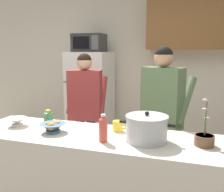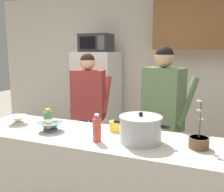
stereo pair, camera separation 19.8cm
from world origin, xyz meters
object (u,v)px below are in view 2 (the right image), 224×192
(empty_bowl, at_px, (18,119))
(potted_orchid, at_px, (199,141))
(bottle_mid_counter, at_px, (48,117))
(bottle_near_edge, at_px, (97,128))
(coffee_mug, at_px, (114,126))
(microwave, at_px, (96,43))
(bread_bowl, at_px, (50,126))
(cooking_pot, at_px, (141,129))
(person_by_sink, at_px, (163,107))
(refrigerator, at_px, (97,101))
(person_near_pot, at_px, (88,102))

(empty_bowl, height_order, potted_orchid, potted_orchid)
(bottle_mid_counter, distance_m, potted_orchid, 1.45)
(empty_bowl, relative_size, bottle_near_edge, 0.86)
(coffee_mug, height_order, bottle_near_edge, bottle_near_edge)
(microwave, bearing_deg, coffee_mug, -59.74)
(bread_bowl, bearing_deg, cooking_pot, 2.02)
(person_by_sink, relative_size, coffee_mug, 12.90)
(coffee_mug, distance_m, bottle_near_edge, 0.31)
(bottle_near_edge, bearing_deg, potted_orchid, 11.42)
(coffee_mug, bearing_deg, refrigerator, 119.94)
(refrigerator, xyz_separation_m, microwave, (0.00, -0.02, 0.95))
(refrigerator, xyz_separation_m, coffee_mug, (0.97, -1.69, 0.16))
(empty_bowl, bearing_deg, bottle_mid_counter, 22.48)
(refrigerator, height_order, microwave, microwave)
(cooking_pot, distance_m, bread_bowl, 0.85)
(person_near_pot, xyz_separation_m, cooking_pot, (0.96, -0.95, 0.03))
(person_near_pot, height_order, potted_orchid, person_near_pot)
(potted_orchid, bearing_deg, refrigerator, 133.04)
(bottle_near_edge, distance_m, potted_orchid, 0.79)
(bottle_near_edge, bearing_deg, empty_bowl, 170.55)
(bottle_mid_counter, height_order, potted_orchid, potted_orchid)
(cooking_pot, distance_m, potted_orchid, 0.45)
(microwave, distance_m, coffee_mug, 2.08)
(empty_bowl, xyz_separation_m, bottle_mid_counter, (0.28, 0.11, 0.03))
(microwave, xyz_separation_m, person_by_sink, (1.30, -1.10, -0.70))
(potted_orchid, bearing_deg, bottle_near_edge, -168.58)
(refrigerator, distance_m, person_near_pot, 0.99)
(bottle_mid_counter, bearing_deg, refrigerator, 98.81)
(person_near_pot, relative_size, coffee_mug, 12.30)
(person_near_pot, relative_size, potted_orchid, 4.26)
(refrigerator, relative_size, person_by_sink, 0.96)
(person_near_pot, distance_m, cooking_pot, 1.35)
(microwave, relative_size, person_near_pot, 0.30)
(person_by_sink, bearing_deg, bottle_near_edge, -112.67)
(cooking_pot, height_order, potted_orchid, potted_orchid)
(person_near_pot, bearing_deg, potted_orchid, -33.14)
(person_near_pot, relative_size, bread_bowl, 6.82)
(cooking_pot, bearing_deg, person_by_sink, 87.46)
(person_by_sink, bearing_deg, microwave, 139.81)
(bread_bowl, bearing_deg, bottle_mid_counter, 130.60)
(person_near_pot, bearing_deg, cooking_pot, -44.87)
(person_by_sink, xyz_separation_m, bottle_near_edge, (-0.36, -0.87, -0.03))
(coffee_mug, relative_size, empty_bowl, 0.67)
(cooking_pot, bearing_deg, bread_bowl, -177.98)
(microwave, height_order, bottle_mid_counter, microwave)
(cooking_pot, xyz_separation_m, bottle_near_edge, (-0.33, -0.12, 0.00))
(refrigerator, distance_m, bottle_near_edge, 2.21)
(bottle_near_edge, xyz_separation_m, bottle_mid_counter, (-0.67, 0.27, -0.04))
(bottle_near_edge, bearing_deg, person_by_sink, 67.33)
(person_near_pot, relative_size, bottle_near_edge, 7.07)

